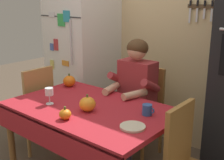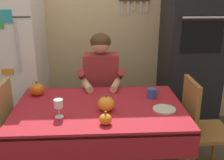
% 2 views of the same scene
% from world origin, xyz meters
% --- Properties ---
extents(back_wall_assembly, '(3.70, 0.13, 2.60)m').
position_xyz_m(back_wall_assembly, '(0.05, 1.35, 1.30)').
color(back_wall_assembly, '#D1B784').
rests_on(back_wall_assembly, ground).
extents(refrigerator, '(0.68, 0.71, 1.80)m').
position_xyz_m(refrigerator, '(-0.95, 0.96, 0.90)').
color(refrigerator, white).
rests_on(refrigerator, ground).
extents(dining_table, '(1.40, 0.90, 0.74)m').
position_xyz_m(dining_table, '(0.00, 0.08, 0.66)').
color(dining_table, brown).
rests_on(dining_table, ground).
extents(chair_behind_person, '(0.40, 0.40, 0.93)m').
position_xyz_m(chair_behind_person, '(0.03, 0.87, 0.51)').
color(chair_behind_person, '#9E6B33').
rests_on(chair_behind_person, ground).
extents(seated_person, '(0.47, 0.55, 1.25)m').
position_xyz_m(seated_person, '(0.03, 0.68, 0.74)').
color(seated_person, '#38384C').
rests_on(seated_person, ground).
extents(chair_left_side, '(0.40, 0.40, 0.93)m').
position_xyz_m(chair_left_side, '(-0.90, 0.17, 0.51)').
color(chair_left_side, tan).
rests_on(chair_left_side, ground).
extents(coffee_mug, '(0.11, 0.08, 0.09)m').
position_xyz_m(coffee_mug, '(0.47, 0.25, 0.78)').
color(coffee_mug, '#2D569E').
rests_on(coffee_mug, dining_table).
extents(wine_glass, '(0.07, 0.07, 0.15)m').
position_xyz_m(wine_glass, '(-0.31, -0.08, 0.84)').
color(wine_glass, white).
rests_on(wine_glass, dining_table).
extents(pumpkin_large, '(0.13, 0.13, 0.14)m').
position_xyz_m(pumpkin_large, '(0.06, 0.01, 0.80)').
color(pumpkin_large, orange).
rests_on(pumpkin_large, dining_table).
extents(pumpkin_medium, '(0.09, 0.09, 0.10)m').
position_xyz_m(pumpkin_medium, '(0.04, -0.21, 0.78)').
color(pumpkin_medium, orange).
rests_on(pumpkin_medium, dining_table).
extents(pumpkin_small, '(0.13, 0.13, 0.14)m').
position_xyz_m(pumpkin_small, '(-0.56, 0.38, 0.80)').
color(pumpkin_small, orange).
rests_on(pumpkin_small, dining_table).
extents(serving_tray, '(0.18, 0.18, 0.02)m').
position_xyz_m(serving_tray, '(0.52, -0.01, 0.75)').
color(serving_tray, beige).
rests_on(serving_tray, dining_table).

